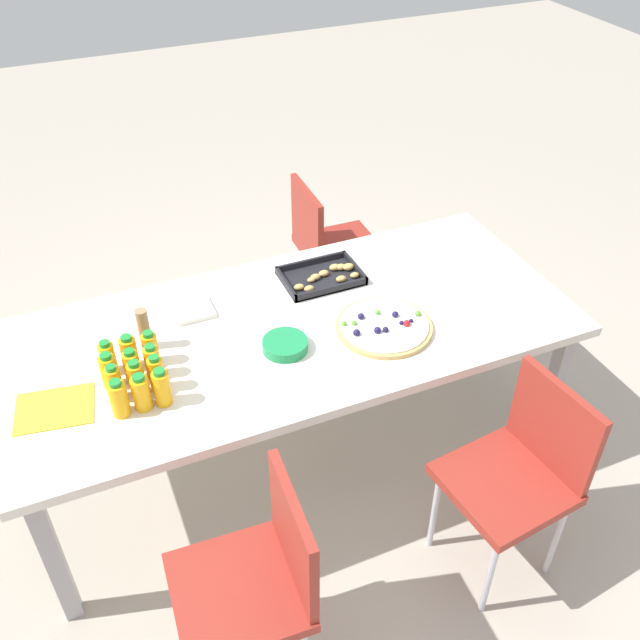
{
  "coord_description": "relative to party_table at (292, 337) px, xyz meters",
  "views": [
    {
      "loc": [
        -0.74,
        -2.03,
        2.46
      ],
      "look_at": [
        0.11,
        -0.03,
        0.75
      ],
      "focal_mm": 39.55,
      "sensor_mm": 36.0,
      "label": 1
    }
  ],
  "objects": [
    {
      "name": "ground_plane",
      "position": [
        0.0,
        0.0,
        -0.67
      ],
      "size": [
        12.0,
        12.0,
        0.0
      ],
      "primitive_type": "plane",
      "color": "#B2A899"
    },
    {
      "name": "party_table",
      "position": [
        0.0,
        0.0,
        0.0
      ],
      "size": [
        2.23,
        0.98,
        0.73
      ],
      "color": "silver",
      "rests_on": "ground_plane"
    },
    {
      "name": "chair_far_right",
      "position": [
        0.52,
        0.84,
        -0.17
      ],
      "size": [
        0.41,
        0.41,
        0.83
      ],
      "rotation": [
        0.0,
        0.0,
        -1.6
      ],
      "color": "maroon",
      "rests_on": "ground_plane"
    },
    {
      "name": "chair_near_right",
      "position": [
        0.56,
        -0.8,
        -0.17
      ],
      "size": [
        0.44,
        0.44,
        0.83
      ],
      "rotation": [
        0.0,
        0.0,
        1.69
      ],
      "color": "maroon",
      "rests_on": "ground_plane"
    },
    {
      "name": "chair_near_left",
      "position": [
        -0.44,
        -0.84,
        -0.17
      ],
      "size": [
        0.42,
        0.42,
        0.83
      ],
      "rotation": [
        0.0,
        0.0,
        1.52
      ],
      "color": "maroon",
      "rests_on": "ground_plane"
    },
    {
      "name": "juice_bottle_0",
      "position": [
        -0.7,
        -0.22,
        0.13
      ],
      "size": [
        0.06,
        0.06,
        0.15
      ],
      "color": "#F9AC14",
      "rests_on": "party_table"
    },
    {
      "name": "juice_bottle_1",
      "position": [
        -0.63,
        -0.22,
        0.12
      ],
      "size": [
        0.06,
        0.06,
        0.14
      ],
      "color": "#F9AD14",
      "rests_on": "party_table"
    },
    {
      "name": "juice_bottle_2",
      "position": [
        -0.56,
        -0.22,
        0.13
      ],
      "size": [
        0.06,
        0.06,
        0.15
      ],
      "color": "#FAAC14",
      "rests_on": "party_table"
    },
    {
      "name": "juice_bottle_3",
      "position": [
        -0.7,
        -0.14,
        0.13
      ],
      "size": [
        0.05,
        0.05,
        0.15
      ],
      "color": "#FAAE14",
      "rests_on": "party_table"
    },
    {
      "name": "juice_bottle_4",
      "position": [
        -0.63,
        -0.15,
        0.13
      ],
      "size": [
        0.06,
        0.06,
        0.15
      ],
      "color": "#F9AD14",
      "rests_on": "party_table"
    },
    {
      "name": "juice_bottle_5",
      "position": [
        -0.56,
        -0.15,
        0.13
      ],
      "size": [
        0.05,
        0.05,
        0.15
      ],
      "color": "#FAAD14",
      "rests_on": "party_table"
    },
    {
      "name": "juice_bottle_6",
      "position": [
        -0.71,
        -0.07,
        0.13
      ],
      "size": [
        0.06,
        0.06,
        0.15
      ],
      "color": "#FAAC14",
      "rests_on": "party_table"
    },
    {
      "name": "juice_bottle_7",
      "position": [
        -0.63,
        -0.07,
        0.12
      ],
      "size": [
        0.06,
        0.06,
        0.14
      ],
      "color": "#F9AC14",
      "rests_on": "party_table"
    },
    {
      "name": "juice_bottle_8",
      "position": [
        -0.56,
        -0.07,
        0.12
      ],
      "size": [
        0.06,
        0.06,
        0.14
      ],
      "color": "#FAAC14",
      "rests_on": "party_table"
    },
    {
      "name": "juice_bottle_9",
      "position": [
        -0.7,
        0.01,
        0.12
      ],
      "size": [
        0.06,
        0.06,
        0.14
      ],
      "color": "#F9AE14",
      "rests_on": "party_table"
    },
    {
      "name": "juice_bottle_10",
      "position": [
        -0.62,
        0.01,
        0.12
      ],
      "size": [
        0.06,
        0.06,
        0.14
      ],
      "color": "#F9AC14",
      "rests_on": "party_table"
    },
    {
      "name": "juice_bottle_11",
      "position": [
        -0.55,
        0.0,
        0.12
      ],
      "size": [
        0.06,
        0.06,
        0.14
      ],
      "color": "#FAAD14",
      "rests_on": "party_table"
    },
    {
      "name": "fruit_pizza",
      "position": [
        0.32,
        -0.16,
        0.07
      ],
      "size": [
        0.38,
        0.38,
        0.05
      ],
      "color": "tan",
      "rests_on": "party_table"
    },
    {
      "name": "snack_tray",
      "position": [
        0.24,
        0.24,
        0.07
      ],
      "size": [
        0.33,
        0.24,
        0.04
      ],
      "color": "black",
      "rests_on": "party_table"
    },
    {
      "name": "plate_stack",
      "position": [
        -0.07,
        -0.12,
        0.08
      ],
      "size": [
        0.17,
        0.17,
        0.04
      ],
      "color": "#1E8C4C",
      "rests_on": "party_table"
    },
    {
      "name": "napkin_stack",
      "position": [
        -0.33,
        0.24,
        0.07
      ],
      "size": [
        0.15,
        0.15,
        0.02
      ],
      "primitive_type": "cube",
      "color": "white",
      "rests_on": "party_table"
    },
    {
      "name": "cardboard_tube",
      "position": [
        -0.55,
        0.09,
        0.14
      ],
      "size": [
        0.04,
        0.04,
        0.17
      ],
      "primitive_type": "cylinder",
      "color": "#9E7A56",
      "rests_on": "party_table"
    },
    {
      "name": "paper_folder",
      "position": [
        -0.91,
        -0.11,
        0.06
      ],
      "size": [
        0.29,
        0.24,
        0.01
      ],
      "primitive_type": "cube",
      "rotation": [
        0.0,
        0.0,
        -0.16
      ],
      "color": "yellow",
      "rests_on": "party_table"
    }
  ]
}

